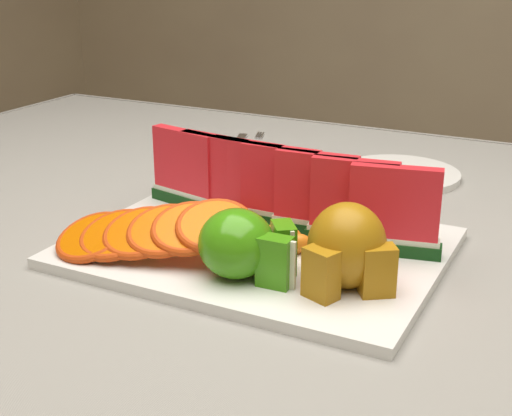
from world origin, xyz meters
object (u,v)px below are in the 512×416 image
object	(u,v)px
apple_cluster	(244,245)
pear_cluster	(347,249)
side_plate	(399,174)
fork	(239,146)
platter	(258,248)

from	to	relation	value
apple_cluster	pear_cluster	bearing A→B (deg)	15.01
side_plate	fork	xyz separation A→B (m)	(-0.29, 0.04, -0.00)
apple_cluster	side_plate	distance (m)	0.43
platter	apple_cluster	world-z (taller)	apple_cluster
apple_cluster	fork	size ratio (longest dim) A/B	0.61
apple_cluster	side_plate	world-z (taller)	apple_cluster
platter	side_plate	size ratio (longest dim) A/B	1.91
platter	side_plate	world-z (taller)	platter
side_plate	platter	bearing A→B (deg)	-100.21
pear_cluster	side_plate	world-z (taller)	pear_cluster
platter	side_plate	xyz separation A→B (m)	(0.06, 0.34, -0.00)
apple_cluster	side_plate	size ratio (longest dim) A/B	0.56
platter	apple_cluster	size ratio (longest dim) A/B	3.42
pear_cluster	apple_cluster	bearing A→B (deg)	-164.99
pear_cluster	platter	bearing A→B (deg)	156.19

